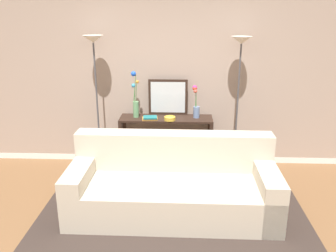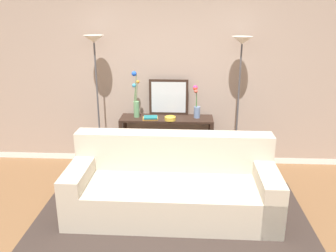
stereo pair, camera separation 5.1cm
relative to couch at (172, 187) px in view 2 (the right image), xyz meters
name	(u,v)px [view 2 (the right image)]	position (x,y,z in m)	size (l,w,h in m)	color
back_wall	(167,63)	(-0.15, 1.51, 1.22)	(12.00, 0.15, 3.07)	white
area_rug	(172,217)	(0.00, -0.17, -0.30)	(3.10, 1.86, 0.01)	#332823
couch	(172,187)	(0.00, 0.00, 0.00)	(2.37, 0.98, 0.88)	#BCB29E
console_table	(167,133)	(-0.13, 1.18, 0.25)	(1.33, 0.38, 0.80)	black
floor_lamp_left	(95,66)	(-1.12, 1.14, 1.22)	(0.28, 0.28, 1.95)	#4C4C51
floor_lamp_right	(240,68)	(0.87, 1.14, 1.22)	(0.28, 0.28, 1.94)	#4C4C51
wall_mirror	(169,97)	(-0.11, 1.34, 0.75)	(0.57, 0.02, 0.52)	black
vase_tall_flowers	(136,100)	(-0.57, 1.20, 0.74)	(0.11, 0.10, 0.66)	#669E6B
vase_short_flowers	(196,104)	(0.29, 1.20, 0.69)	(0.11, 0.09, 0.47)	#6B84AD
fruit_bowl	(170,118)	(-0.08, 1.06, 0.52)	(0.16, 0.16, 0.05)	gold
book_stack	(150,118)	(-0.36, 1.09, 0.51)	(0.23, 0.18, 0.04)	#B77F33
book_row_under_console	(141,164)	(-0.53, 1.18, -0.25)	(0.29, 0.16, 0.12)	maroon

